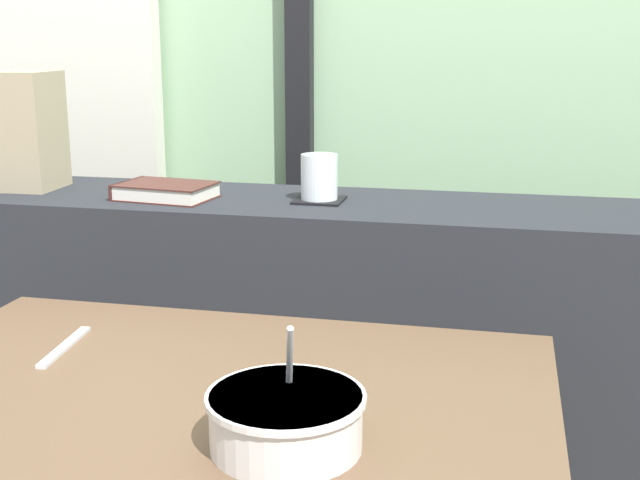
{
  "coord_description": "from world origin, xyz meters",
  "views": [
    {
      "loc": [
        0.48,
        -1.12,
        1.18
      ],
      "look_at": [
        0.13,
        0.45,
        0.78
      ],
      "focal_mm": 46.92,
      "sensor_mm": 36.0,
      "label": 1
    }
  ],
  "objects_px": {
    "soup_bowl": "(286,421)",
    "fork_utensil": "(65,347)",
    "juice_glass": "(319,179)",
    "breakfast_table": "(210,467)",
    "coaster_square": "(319,200)",
    "closed_book": "(165,191)"
  },
  "relations": [
    {
      "from": "juice_glass",
      "to": "closed_book",
      "type": "xyz_separation_m",
      "value": [
        -0.32,
        -0.04,
        -0.03
      ]
    },
    {
      "from": "breakfast_table",
      "to": "soup_bowl",
      "type": "height_order",
      "value": "soup_bowl"
    },
    {
      "from": "coaster_square",
      "to": "closed_book",
      "type": "distance_m",
      "value": 0.33
    },
    {
      "from": "juice_glass",
      "to": "coaster_square",
      "type": "bearing_deg",
      "value": 82.87
    },
    {
      "from": "juice_glass",
      "to": "closed_book",
      "type": "relative_size",
      "value": 0.44
    },
    {
      "from": "breakfast_table",
      "to": "juice_glass",
      "type": "bearing_deg",
      "value": 88.44
    },
    {
      "from": "breakfast_table",
      "to": "coaster_square",
      "type": "bearing_deg",
      "value": 88.44
    },
    {
      "from": "closed_book",
      "to": "juice_glass",
      "type": "bearing_deg",
      "value": 7.64
    },
    {
      "from": "juice_glass",
      "to": "fork_utensil",
      "type": "distance_m",
      "value": 0.65
    },
    {
      "from": "coaster_square",
      "to": "fork_utensil",
      "type": "height_order",
      "value": "coaster_square"
    },
    {
      "from": "juice_glass",
      "to": "fork_utensil",
      "type": "height_order",
      "value": "juice_glass"
    },
    {
      "from": "breakfast_table",
      "to": "fork_utensil",
      "type": "bearing_deg",
      "value": 162.51
    },
    {
      "from": "coaster_square",
      "to": "juice_glass",
      "type": "distance_m",
      "value": 0.04
    },
    {
      "from": "breakfast_table",
      "to": "coaster_square",
      "type": "relative_size",
      "value": 9.65
    },
    {
      "from": "coaster_square",
      "to": "fork_utensil",
      "type": "relative_size",
      "value": 0.59
    },
    {
      "from": "coaster_square",
      "to": "juice_glass",
      "type": "bearing_deg",
      "value": -97.13
    },
    {
      "from": "breakfast_table",
      "to": "soup_bowl",
      "type": "relative_size",
      "value": 5.06
    },
    {
      "from": "closed_book",
      "to": "breakfast_table",
      "type": "bearing_deg",
      "value": -62.73
    },
    {
      "from": "coaster_square",
      "to": "soup_bowl",
      "type": "bearing_deg",
      "value": -80.09
    },
    {
      "from": "soup_bowl",
      "to": "fork_utensil",
      "type": "distance_m",
      "value": 0.48
    },
    {
      "from": "coaster_square",
      "to": "fork_utensil",
      "type": "distance_m",
      "value": 0.64
    },
    {
      "from": "soup_bowl",
      "to": "juice_glass",
      "type": "bearing_deg",
      "value": 99.91
    }
  ]
}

